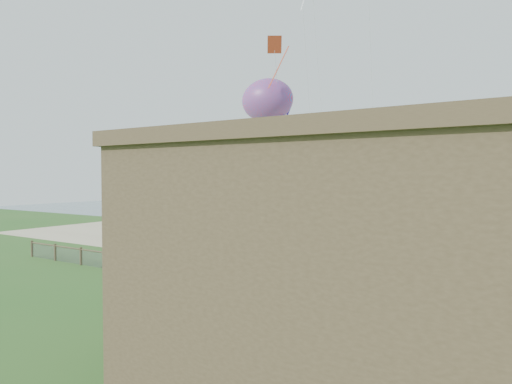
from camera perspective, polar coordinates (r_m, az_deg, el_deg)
ground at (r=21.74m, az=-15.02°, el=-14.69°), size 160.00×160.00×0.00m
sand_beach at (r=39.60m, az=9.57°, el=-7.05°), size 72.00×20.00×0.02m
ocean at (r=81.63m, az=21.96°, el=-2.51°), size 160.00×68.00×0.02m
chainlink_fence at (r=25.86m, az=-4.93°, el=-10.66°), size 36.20×0.20×1.25m
motel at (r=13.42m, az=21.79°, el=-9.83°), size 15.00×10.00×7.00m
motel_deck at (r=19.97m, az=25.14°, el=-15.57°), size 15.00×2.00×0.50m
picnic_table at (r=21.53m, az=8.74°, el=-13.88°), size 1.83×1.57×0.66m
octopus_kite at (r=34.03m, az=1.41°, el=8.04°), size 4.27×3.38×7.87m
kite_red at (r=33.15m, az=2.33°, el=16.44°), size 2.04×2.26×3.03m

